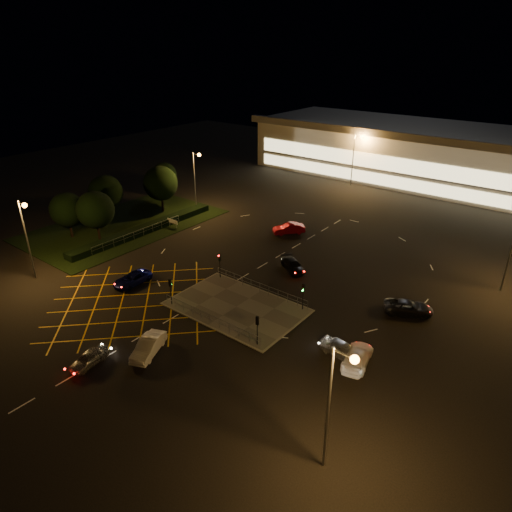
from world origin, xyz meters
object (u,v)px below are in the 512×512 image
Objects in this scene: car_left_blue at (132,279)px; car_near_silver at (89,359)px; car_circ_red at (289,228)px; signal_se at (257,325)px; signal_ne at (303,291)px; car_east_grey at (408,307)px; signal_sw at (170,286)px; signal_nw at (220,261)px; car_far_dkgrey at (293,265)px; car_approach_white at (357,357)px; car_right_silver at (342,349)px; car_queue_white at (148,346)px.

car_near_silver is at bearing -54.94° from car_left_blue.
signal_se is at bearing -21.94° from car_circ_red.
signal_ne is 11.43m from car_east_grey.
signal_sw is 0.83× the size of car_near_silver.
signal_se is at bearing -33.65° from signal_nw.
car_circ_red is at bearing 128.19° from signal_ne.
car_approach_white reaches higher than car_far_dkgrey.
car_near_silver is 15.08m from car_left_blue.
signal_nw is 0.72× the size of car_right_silver.
car_far_dkgrey is 17.80m from car_right_silver.
car_queue_white is at bearing 44.96° from signal_se.
signal_ne is at bearing -107.05° from car_far_dkgrey.
car_circ_red is (-6.24, 32.35, 0.02)m from car_queue_white.
signal_nw is 9.52m from car_far_dkgrey.
car_queue_white is at bearing -72.63° from signal_nw.
signal_se is 0.67× the size of car_queue_white.
car_far_dkgrey is (-6.20, 7.36, -1.70)m from signal_ne.
car_right_silver reaches higher than car_near_silver.
car_queue_white is at bearing -115.45° from signal_ne.
car_east_grey is (9.24, 6.51, -1.65)m from signal_ne.
car_queue_white is 1.02× the size of car_far_dkgrey.
car_approach_white is (-0.45, -11.07, 0.03)m from car_east_grey.
signal_se reaches higher than car_queue_white.
car_right_silver is at bearing -153.55° from signal_se.
signal_sw is 7.52m from car_left_blue.
car_approach_white is (19.01, 15.05, 0.10)m from car_near_silver.
signal_se reaches higher than car_near_silver.
signal_ne is at bearing 99.16° from car_east_grey.
car_east_grey is at bearing -60.32° from car_far_dkgrey.
signal_nw is at bearing 180.00° from signal_ne.
signal_nw is 0.61× the size of car_east_grey.
car_circ_red is 0.93× the size of car_approach_white.
car_left_blue is at bearing -6.19° from car_approach_white.
car_approach_white is at bearing 30.72° from car_near_silver.
car_circ_red is (-3.27, 36.75, 0.14)m from car_near_silver.
car_right_silver is (14.37, 10.78, -0.04)m from car_queue_white.
signal_ne is 0.65× the size of car_circ_red.
signal_sw is at bearing -146.35° from signal_ne.
car_circ_red is 25.09m from car_east_grey.
car_near_silver is at bearing 137.96° from car_right_silver.
car_approach_white is at bearing -158.72° from signal_se.
signal_se reaches higher than car_east_grey.
car_left_blue is at bearing 90.29° from car_east_grey.
car_near_silver is at bearing 48.70° from signal_se.
car_approach_white is (20.80, -4.56, -1.62)m from signal_nw.
car_far_dkgrey is 12.19m from car_circ_red.
signal_sw is 21.14m from car_approach_white.
car_approach_white is at bearing 151.70° from car_east_grey.
car_queue_white reaches higher than car_approach_white.
signal_ne reaches higher than car_far_dkgrey.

